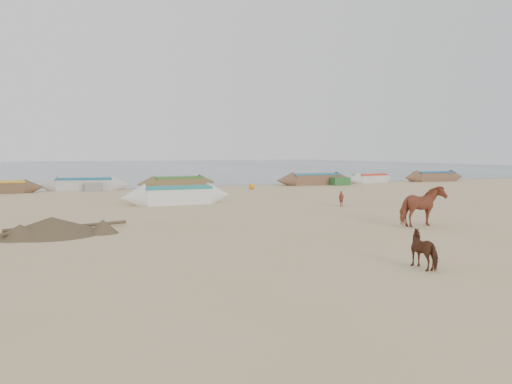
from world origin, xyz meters
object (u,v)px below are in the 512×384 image
Objects in this scene: cow_adult at (422,206)px; calf_front at (341,198)px; calf_right at (427,249)px; near_canoe at (177,195)px.

cow_adult is 2.15× the size of calf_front.
calf_front is 0.93× the size of calf_right.
cow_adult is at bearing -22.14° from calf_front.
calf_right is 16.54m from near_canoe.
cow_adult reaches higher than calf_right.
near_canoe reaches higher than calf_right.
cow_adult is 2.00× the size of calf_right.
near_canoe is (-7.28, 4.33, 0.05)m from calf_front.
calf_right is at bearing -83.84° from near_canoe.
cow_adult is at bearing -62.45° from calf_right.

